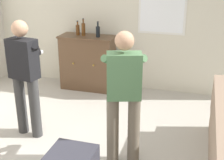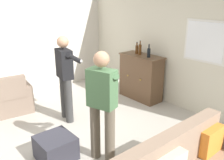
# 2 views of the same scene
# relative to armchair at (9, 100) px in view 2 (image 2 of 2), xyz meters

# --- Properties ---
(ground) EXTENTS (10.40, 10.40, 0.00)m
(ground) POSITION_rel_armchair_xyz_m (1.80, 0.40, -0.29)
(ground) COLOR #B2ADA3
(wall_back_with_window) EXTENTS (5.20, 0.15, 2.80)m
(wall_back_with_window) POSITION_rel_armchair_xyz_m (1.82, 3.06, 1.11)
(wall_back_with_window) COLOR beige
(wall_back_with_window) RESTS_ON ground
(wall_side_left) EXTENTS (0.12, 5.20, 2.80)m
(wall_side_left) POSITION_rel_armchair_xyz_m (-0.86, 0.40, 1.11)
(wall_side_left) COLOR silver
(wall_side_left) RESTS_ON ground
(armchair) EXTENTS (0.74, 0.95, 0.85)m
(armchair) POSITION_rel_armchair_xyz_m (0.00, 0.00, 0.00)
(armchair) COLOR #7F6B5B
(armchair) RESTS_ON ground
(sideboard_cabinet) EXTENTS (1.06, 0.49, 1.06)m
(sideboard_cabinet) POSITION_rel_armchair_xyz_m (1.23, 2.70, 0.24)
(sideboard_cabinet) COLOR brown
(sideboard_cabinet) RESTS_ON ground
(bottle_wine_green) EXTENTS (0.08, 0.08, 0.29)m
(bottle_wine_green) POSITION_rel_armchair_xyz_m (1.46, 2.67, 0.89)
(bottle_wine_green) COLOR black
(bottle_wine_green) RESTS_ON sideboard_cabinet
(bottle_liquor_amber) EXTENTS (0.07, 0.07, 0.27)m
(bottle_liquor_amber) POSITION_rel_armchair_xyz_m (1.03, 2.73, 0.88)
(bottle_liquor_amber) COLOR #593314
(bottle_liquor_amber) RESTS_ON sideboard_cabinet
(bottle_spirits_clear) EXTENTS (0.07, 0.07, 0.33)m
(bottle_spirits_clear) POSITION_rel_armchair_xyz_m (1.16, 2.70, 0.90)
(bottle_spirits_clear) COLOR #593314
(bottle_spirits_clear) RESTS_ON sideboard_cabinet
(ottoman) EXTENTS (0.53, 0.53, 0.36)m
(ottoman) POSITION_rel_armchair_xyz_m (2.04, -0.01, -0.11)
(ottoman) COLOR #33333D
(ottoman) RESTS_ON ground
(person_standing_left) EXTENTS (0.55, 0.51, 1.68)m
(person_standing_left) POSITION_rel_armchair_xyz_m (1.04, 0.79, 0.65)
(person_standing_left) COLOR #383838
(person_standing_left) RESTS_ON ground
(person_standing_right) EXTENTS (0.53, 0.52, 1.68)m
(person_standing_right) POSITION_rel_armchair_xyz_m (2.51, 0.53, 0.65)
(person_standing_right) COLOR #6B6051
(person_standing_right) RESTS_ON ground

